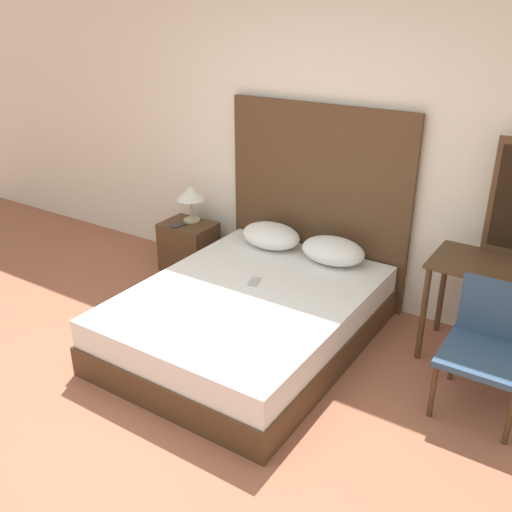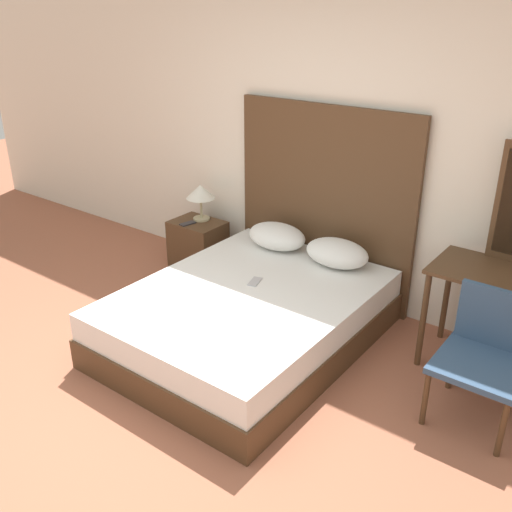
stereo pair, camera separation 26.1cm
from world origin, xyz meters
TOP-DOWN VIEW (x-y plane):
  - ground_plane at (0.00, 0.00)m, footprint 16.00×16.00m
  - wall_back at (0.00, 2.31)m, footprint 10.00×0.06m
  - bed at (-0.02, 1.18)m, footprint 1.58×2.06m
  - headboard at (-0.02, 2.24)m, footprint 1.66×0.05m
  - pillow_left at (-0.32, 1.98)m, footprint 0.53×0.37m
  - pillow_right at (0.27, 1.98)m, footprint 0.53×0.37m
  - phone_on_bed at (-0.07, 1.33)m, footprint 0.11×0.16m
  - nightstand at (-1.23, 1.95)m, footprint 0.49×0.37m
  - table_lamp at (-1.24, 2.03)m, footprint 0.28×0.28m
  - phone_on_nightstand at (-1.26, 1.86)m, footprint 0.10×0.16m
  - vanity_desk at (1.60, 1.92)m, footprint 1.00×0.54m
  - chair at (1.64, 1.42)m, footprint 0.51×0.52m

SIDE VIEW (x-z plane):
  - ground_plane at x=0.00m, z-range 0.00..0.00m
  - bed at x=-0.02m, z-range 0.00..0.44m
  - nightstand at x=-1.23m, z-range 0.00..0.48m
  - phone_on_bed at x=-0.07m, z-range 0.44..0.45m
  - chair at x=1.64m, z-range 0.06..0.87m
  - phone_on_nightstand at x=-1.26m, z-range 0.48..0.49m
  - pillow_left at x=-0.32m, z-range 0.44..0.65m
  - pillow_right at x=0.27m, z-range 0.44..0.65m
  - vanity_desk at x=1.60m, z-range 0.25..1.01m
  - table_lamp at x=-1.24m, z-range 0.57..0.92m
  - headboard at x=-0.02m, z-range 0.00..1.66m
  - wall_back at x=0.00m, z-range 0.00..2.70m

